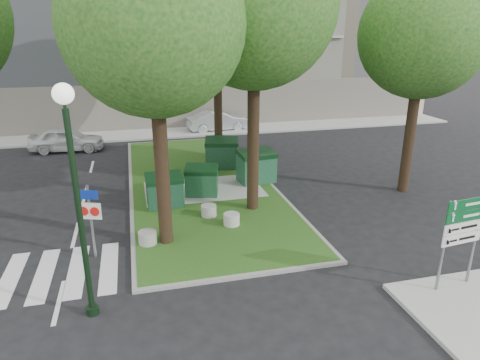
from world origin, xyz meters
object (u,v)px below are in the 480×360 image
object	(u,v)px
directional_sign	(462,229)
car_white	(67,139)
car_silver	(218,121)
dumpster_a	(165,191)
tree_median_near_left	(155,5)
dumpster_d	(256,166)
bollard_mid	(209,211)
tree_street_right	(426,21)
dumpster_c	(222,153)
bollard_right	(232,219)
traffic_sign_pole	(90,212)
street_lamp	(75,179)
tree_median_mid	(158,22)
bollard_left	(148,237)
dumpster_b	(202,181)
litter_bin	(245,158)

from	to	relation	value
directional_sign	car_white	bearing A→B (deg)	117.65
car_silver	dumpster_a	bearing A→B (deg)	155.09
directional_sign	tree_median_near_left	bearing A→B (deg)	141.28
dumpster_d	bollard_mid	xyz separation A→B (m)	(-2.79, -3.23, -0.52)
bollard_mid	car_silver	size ratio (longest dim) A/B	0.13
tree_median_near_left	tree_street_right	size ratio (longest dim) A/B	1.05
directional_sign	dumpster_c	bearing A→B (deg)	101.57
bollard_right	traffic_sign_pole	size ratio (longest dim) A/B	0.24
car_white	directional_sign	bearing A→B (deg)	-140.97
bollard_right	street_lamp	distance (m)	6.77
tree_median_near_left	tree_median_mid	world-z (taller)	tree_median_near_left
traffic_sign_pole	tree_street_right	bearing A→B (deg)	32.34
dumpster_d	bollard_right	size ratio (longest dim) A/B	3.07
dumpster_a	car_white	world-z (taller)	dumpster_a
bollard_left	dumpster_c	bearing A→B (deg)	61.49
dumpster_b	car_white	bearing A→B (deg)	139.72
dumpster_c	car_silver	size ratio (longest dim) A/B	0.43
directional_sign	tree_median_mid	bearing A→B (deg)	114.83
bollard_mid	traffic_sign_pole	distance (m)	4.55
tree_median_near_left	tree_median_mid	size ratio (longest dim) A/B	1.05
dumpster_a	street_lamp	bearing A→B (deg)	-113.36
street_lamp	traffic_sign_pole	distance (m)	3.56
directional_sign	dumpster_b	bearing A→B (deg)	116.68
tree_street_right	dumpster_d	xyz separation A→B (m)	(-6.09, 2.34, -6.14)
tree_median_near_left	dumpster_d	xyz separation A→B (m)	(4.41, 4.84, -6.47)
bollard_right	car_silver	world-z (taller)	car_silver
dumpster_a	bollard_mid	size ratio (longest dim) A/B	2.55
tree_street_right	litter_bin	world-z (taller)	tree_street_right
tree_median_mid	dumpster_b	world-z (taller)	tree_median_mid
tree_median_near_left	car_silver	bearing A→B (deg)	72.96
traffic_sign_pole	car_white	distance (m)	13.58
car_silver	dumpster_c	bearing A→B (deg)	164.90
dumpster_a	dumpster_b	bearing A→B (deg)	25.28
bollard_mid	car_silver	xyz separation A→B (m)	(3.29, 14.41, 0.38)
bollard_left	car_white	world-z (taller)	car_white
bollard_left	traffic_sign_pole	xyz separation A→B (m)	(-1.62, -0.28, 1.19)
dumpster_c	bollard_left	size ratio (longest dim) A/B	3.15
tree_median_near_left	bollard_left	bearing A→B (deg)	-174.31
dumpster_a	litter_bin	bearing A→B (deg)	42.78
street_lamp	traffic_sign_pole	size ratio (longest dim) A/B	2.38
bollard_left	car_white	xyz separation A→B (m)	(-3.96, 13.07, 0.37)
bollard_right	street_lamp	bearing A→B (deg)	-138.68
traffic_sign_pole	tree_median_near_left	bearing A→B (deg)	28.48
dumpster_c	car_white	world-z (taller)	dumpster_c
dumpster_d	traffic_sign_pole	size ratio (longest dim) A/B	0.75
tree_street_right	street_lamp	distance (m)	14.37
traffic_sign_pole	directional_sign	world-z (taller)	directional_sign
bollard_right	car_white	size ratio (longest dim) A/B	0.14
tree_median_near_left	dumpster_c	size ratio (longest dim) A/B	5.69
tree_median_near_left	bollard_mid	size ratio (longest dim) A/B	18.40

